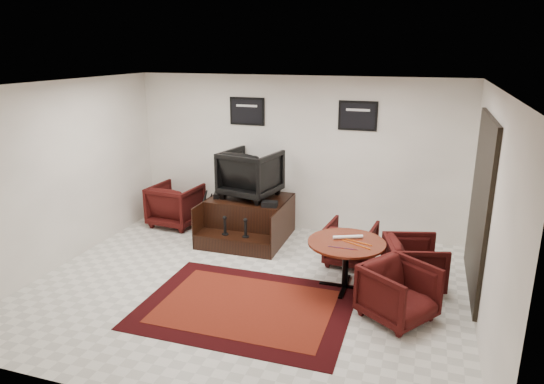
{
  "coord_description": "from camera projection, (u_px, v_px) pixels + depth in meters",
  "views": [
    {
      "loc": [
        2.25,
        -5.78,
        3.25
      ],
      "look_at": [
        0.09,
        0.9,
        1.16
      ],
      "focal_mm": 32.0,
      "sensor_mm": 36.0,
      "label": 1
    }
  ],
  "objects": [
    {
      "name": "armchair_side",
      "position": [
        176.0,
        203.0,
        9.17
      ],
      "size": [
        0.91,
        0.87,
        0.87
      ],
      "primitive_type": "imported",
      "rotation": [
        0.0,
        0.0,
        3.05
      ],
      "color": "black",
      "rests_on": "ground"
    },
    {
      "name": "shine_chair",
      "position": [
        251.0,
        171.0,
        8.47
      ],
      "size": [
        1.05,
        1.01,
        0.93
      ],
      "primitive_type": "imported",
      "rotation": [
        0.0,
        0.0,
        2.94
      ],
      "color": "black",
      "rests_on": "shine_podium"
    },
    {
      "name": "table_chair_back",
      "position": [
        351.0,
        241.0,
        7.52
      ],
      "size": [
        0.78,
        0.74,
        0.74
      ],
      "primitive_type": "imported",
      "rotation": [
        0.0,
        0.0,
        3.04
      ],
      "color": "black",
      "rests_on": "ground"
    },
    {
      "name": "umbrella_black",
      "position": [
        201.0,
        212.0,
        8.62
      ],
      "size": [
        0.33,
        0.12,
        0.89
      ],
      "primitive_type": null,
      "color": "black",
      "rests_on": "ground"
    },
    {
      "name": "table_clutter",
      "position": [
        354.0,
        244.0,
        6.54
      ],
      "size": [
        0.57,
        0.35,
        0.01
      ],
      "color": "#DD580C",
      "rests_on": "meeting_table"
    },
    {
      "name": "shoes_pair",
      "position": [
        220.0,
        195.0,
        8.55
      ],
      "size": [
        0.27,
        0.3,
        0.09
      ],
      "color": "black",
      "rests_on": "shine_podium"
    },
    {
      "name": "table_chair_corner",
      "position": [
        399.0,
        290.0,
        5.95
      ],
      "size": [
        1.03,
        1.04,
        0.79
      ],
      "primitive_type": "imported",
      "rotation": [
        0.0,
        0.0,
        0.96
      ],
      "color": "black",
      "rests_on": "ground"
    },
    {
      "name": "table_chair_window",
      "position": [
        414.0,
        261.0,
        6.76
      ],
      "size": [
        0.9,
        0.93,
        0.79
      ],
      "primitive_type": "imported",
      "rotation": [
        0.0,
        0.0,
        1.84
      ],
      "color": "black",
      "rests_on": "ground"
    },
    {
      "name": "ground",
      "position": [
        247.0,
        287.0,
        6.86
      ],
      "size": [
        6.0,
        6.0,
        0.0
      ],
      "primitive_type": "plane",
      "color": "silver",
      "rests_on": "ground"
    },
    {
      "name": "umbrella_hooked",
      "position": [
        206.0,
        213.0,
        8.73
      ],
      "size": [
        0.3,
        0.11,
        0.8
      ],
      "primitive_type": null,
      "color": "black",
      "rests_on": "ground"
    },
    {
      "name": "meeting_table",
      "position": [
        346.0,
        247.0,
        6.67
      ],
      "size": [
        1.07,
        1.07,
        0.7
      ],
      "color": "#4F110B",
      "rests_on": "ground"
    },
    {
      "name": "paper_roll",
      "position": [
        348.0,
        237.0,
        6.74
      ],
      "size": [
        0.4,
        0.22,
        0.05
      ],
      "primitive_type": "cylinder",
      "rotation": [
        0.0,
        1.57,
        0.42
      ],
      "color": "white",
      "rests_on": "meeting_table"
    },
    {
      "name": "area_rug",
      "position": [
        246.0,
        306.0,
        6.33
      ],
      "size": [
        2.7,
        2.02,
        0.01
      ],
      "color": "black",
      "rests_on": "ground"
    },
    {
      "name": "room_shell",
      "position": [
        277.0,
        164.0,
        6.34
      ],
      "size": [
        6.02,
        5.02,
        2.81
      ],
      "color": "white",
      "rests_on": "ground"
    },
    {
      "name": "shine_podium",
      "position": [
        248.0,
        220.0,
        8.59
      ],
      "size": [
        1.39,
        1.43,
        0.71
      ],
      "color": "black",
      "rests_on": "ground"
    },
    {
      "name": "polish_kit",
      "position": [
        270.0,
        204.0,
        8.06
      ],
      "size": [
        0.27,
        0.2,
        0.09
      ],
      "primitive_type": "cube",
      "rotation": [
        0.0,
        0.0,
        0.11
      ],
      "color": "black",
      "rests_on": "shine_podium"
    }
  ]
}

